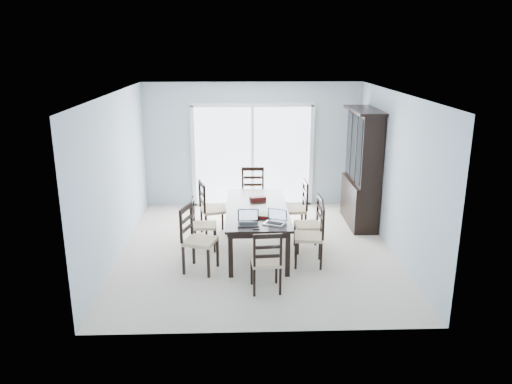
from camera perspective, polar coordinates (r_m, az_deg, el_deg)
floor at (r=8.45m, az=0.09°, el=-6.63°), size 5.00×5.00×0.00m
ceiling at (r=7.80m, az=0.10°, el=11.22°), size 5.00×5.00×0.00m
back_wall at (r=10.47m, az=-0.40°, el=5.37°), size 4.50×0.02×2.60m
wall_left at (r=8.26m, az=-15.71°, el=1.73°), size 0.02×5.00×2.60m
wall_right at (r=8.41m, az=15.60°, el=2.00°), size 0.02×5.00×2.60m
balcony at (r=11.76m, az=-0.53°, el=-0.16°), size 4.50×2.00×0.10m
railing at (r=12.58m, az=-0.65°, el=3.77°), size 4.50×0.06×1.10m
dining_table at (r=8.21m, az=0.09°, el=-2.30°), size 1.00×2.20×0.75m
china_hutch at (r=9.57m, az=12.02°, el=2.55°), size 0.50×1.38×2.20m
sliding_door at (r=10.49m, az=-0.40°, el=4.20°), size 2.52×0.05×2.18m
chair_left_near at (r=7.57m, az=-7.13°, el=-4.53°), size 0.56×0.55×1.17m
chair_left_mid at (r=8.37m, az=-6.54°, el=-3.03°), size 0.40×0.38×1.01m
chair_left_far at (r=8.91m, az=-5.45°, el=-1.24°), size 0.55×0.54×1.16m
chair_right_near at (r=7.75m, az=6.77°, el=-4.18°), size 0.48×0.47×1.13m
chair_right_mid at (r=8.32m, az=6.56°, el=-2.92°), size 0.43×0.42×1.07m
chair_right_far at (r=8.97m, az=4.92°, el=-1.13°), size 0.46×0.45×1.15m
chair_end_near at (r=6.85m, az=1.22°, el=-7.27°), size 0.43×0.44×1.05m
chair_end_far at (r=9.76m, az=-0.37°, el=0.46°), size 0.45×0.46×1.18m
laptop_dark at (r=7.39m, az=-0.87°, el=-3.41°), size 0.31×0.22×0.22m
laptop_silver at (r=7.43m, az=2.13°, el=-3.30°), size 0.36×0.32×0.21m
book_stack at (r=7.76m, az=0.61°, el=-2.65°), size 0.31×0.26×0.04m
cell_phone at (r=7.24m, az=0.04°, el=-4.23°), size 0.11×0.05×0.01m
game_box at (r=8.55m, az=0.21°, el=-0.74°), size 0.29×0.20×0.07m
hot_tub at (r=11.58m, az=-1.60°, el=2.00°), size 1.83×1.68×0.85m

